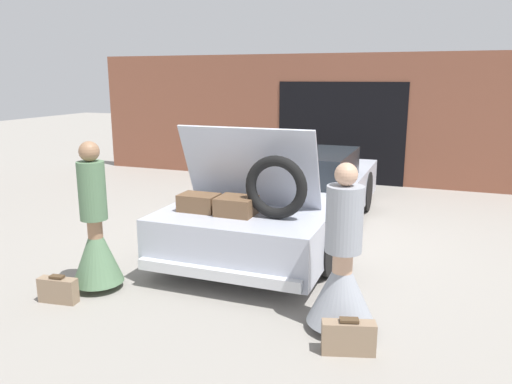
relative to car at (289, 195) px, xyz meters
name	(u,v)px	position (x,y,z in m)	size (l,w,h in m)	color
ground_plane	(288,230)	(0.00, 0.00, -0.56)	(40.00, 40.00, 0.00)	gray
garage_wall_back	(341,119)	(0.00, 3.91, 0.83)	(12.00, 0.14, 2.80)	brown
car	(289,195)	(0.00, 0.00, 0.00)	(2.01, 5.18, 1.75)	#B2B7C6
person_left	(96,237)	(-1.35, -2.79, 0.03)	(0.56, 0.56, 1.65)	#997051
person_right	(342,273)	(1.35, -2.76, 0.00)	(0.64, 0.64, 1.58)	tan
suitcase_beside_left_person	(58,290)	(-1.52, -3.24, -0.43)	(0.42, 0.18, 0.30)	#8C7259
suitcase_beside_right_person	(348,337)	(1.50, -3.16, -0.41)	(0.47, 0.26, 0.32)	#8C7259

